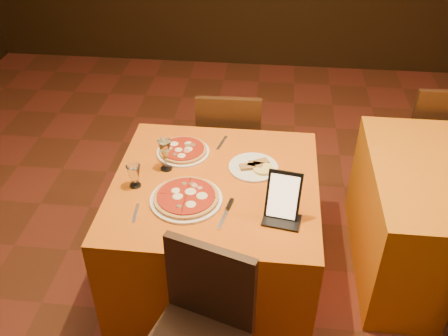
# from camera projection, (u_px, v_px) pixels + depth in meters

# --- Properties ---
(floor) EXTENTS (6.00, 7.00, 0.01)m
(floor) POSITION_uv_depth(u_px,v_px,m) (231.00, 320.00, 2.85)
(floor) COLOR #5E2D19
(floor) RESTS_ON ground
(main_table) EXTENTS (1.10, 1.10, 0.75)m
(main_table) POSITION_uv_depth(u_px,v_px,m) (216.00, 233.00, 2.89)
(main_table) COLOR #C95B0C
(main_table) RESTS_ON floor
(chair_main_far) EXTENTS (0.49, 0.49, 0.91)m
(chair_main_far) POSITION_uv_depth(u_px,v_px,m) (230.00, 143.00, 3.51)
(chair_main_far) COLOR black
(chair_main_far) RESTS_ON floor
(chair_side_far) EXTENTS (0.50, 0.50, 0.91)m
(chair_side_far) POSITION_uv_depth(u_px,v_px,m) (428.00, 136.00, 3.59)
(chair_side_far) COLOR black
(chair_side_far) RESTS_ON floor
(pizza_near) EXTENTS (0.37, 0.37, 0.03)m
(pizza_near) POSITION_uv_depth(u_px,v_px,m) (186.00, 198.00, 2.53)
(pizza_near) COLOR white
(pizza_near) RESTS_ON main_table
(pizza_far) EXTENTS (0.31, 0.31, 0.03)m
(pizza_far) POSITION_uv_depth(u_px,v_px,m) (183.00, 151.00, 2.88)
(pizza_far) COLOR white
(pizza_far) RESTS_ON main_table
(cutlet_dish) EXTENTS (0.27, 0.27, 0.03)m
(cutlet_dish) POSITION_uv_depth(u_px,v_px,m) (253.00, 166.00, 2.76)
(cutlet_dish) COLOR white
(cutlet_dish) RESTS_ON main_table
(wine_glass) EXTENTS (0.11, 0.11, 0.19)m
(wine_glass) POSITION_uv_depth(u_px,v_px,m) (165.00, 155.00, 2.71)
(wine_glass) COLOR #C8C972
(wine_glass) RESTS_ON main_table
(water_glass) EXTENTS (0.07, 0.07, 0.13)m
(water_glass) POSITION_uv_depth(u_px,v_px,m) (134.00, 176.00, 2.60)
(water_glass) COLOR white
(water_glass) RESTS_ON main_table
(tablet) EXTENTS (0.18, 0.12, 0.23)m
(tablet) POSITION_uv_depth(u_px,v_px,m) (283.00, 196.00, 2.38)
(tablet) COLOR black
(tablet) RESTS_ON main_table
(knife) EXTENTS (0.06, 0.20, 0.01)m
(knife) POSITION_uv_depth(u_px,v_px,m) (225.00, 216.00, 2.44)
(knife) COLOR silver
(knife) RESTS_ON main_table
(fork_near) EXTENTS (0.03, 0.14, 0.01)m
(fork_near) POSITION_uv_depth(u_px,v_px,m) (136.00, 213.00, 2.46)
(fork_near) COLOR silver
(fork_near) RESTS_ON main_table
(fork_far) EXTENTS (0.06, 0.16, 0.01)m
(fork_far) POSITION_uv_depth(u_px,v_px,m) (222.00, 143.00, 2.97)
(fork_far) COLOR #A5A6AC
(fork_far) RESTS_ON main_table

